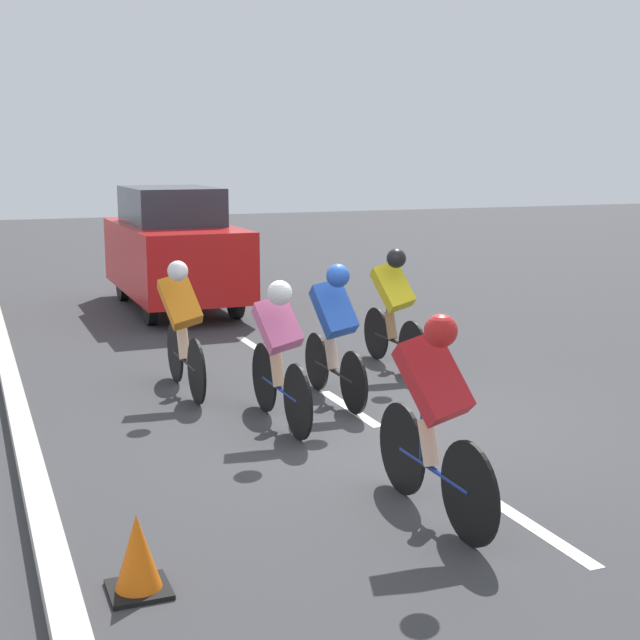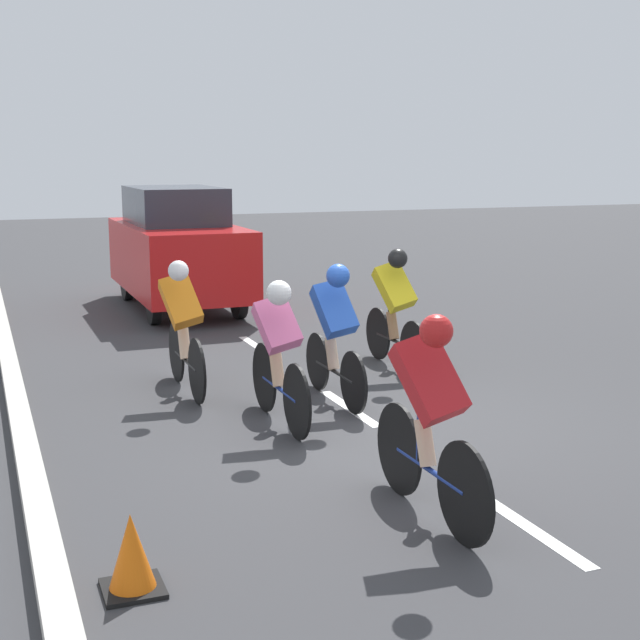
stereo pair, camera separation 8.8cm
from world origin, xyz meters
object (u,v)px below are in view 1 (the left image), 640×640
Objects in this scene: cyclist_orange at (182,324)px; support_car at (174,248)px; cyclist_pink at (279,349)px; cyclist_blue at (334,328)px; cyclist_red at (434,412)px; traffic_cone at (138,555)px; cyclist_yellow at (393,305)px.

cyclist_orange is 5.56m from support_car.
cyclist_blue reaches higher than cyclist_pink.
cyclist_blue is 6.38m from support_car.
cyclist_orange is at bearing -78.21° from cyclist_red.
cyclist_blue is at bearing -128.65° from traffic_cone.
cyclist_blue is at bearing -100.01° from cyclist_red.
cyclist_orange is 1.03× the size of cyclist_blue.
cyclist_pink is 1.02× the size of cyclist_blue.
traffic_cone is at bearing 48.76° from cyclist_yellow.
support_car is 8.18× the size of traffic_cone.
support_car reaches higher than cyclist_red.
cyclist_red is 1.01× the size of cyclist_pink.
cyclist_red is (-0.84, 4.03, 0.03)m from cyclist_orange.
cyclist_blue is (-0.81, -0.56, 0.04)m from cyclist_pink.
cyclist_orange is 4.11m from cyclist_red.
cyclist_pink is at bearing 34.93° from cyclist_blue.
cyclist_red is at bearing 101.79° from cyclist_orange.
cyclist_blue is 3.36× the size of traffic_cone.
cyclist_yellow is at bearing -176.10° from cyclist_orange.
traffic_cone is (1.87, 2.78, -0.53)m from cyclist_pink.
traffic_cone is (1.29, 4.29, -0.54)m from cyclist_orange.
cyclist_pink is (-0.58, 1.51, -0.01)m from cyclist_orange.
cyclist_yellow is 0.41× the size of support_car.
cyclist_red is at bearing 88.18° from support_car.
cyclist_red is 0.42× the size of support_car.
traffic_cone is at bearing 51.35° from cyclist_blue.
cyclist_red is 9.46m from support_car.
support_car reaches higher than traffic_cone.
cyclist_pink is at bearing 85.35° from support_car.
cyclist_orange reaches higher than cyclist_pink.
support_car reaches higher than cyclist_pink.
cyclist_yellow is 0.98× the size of cyclist_pink.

